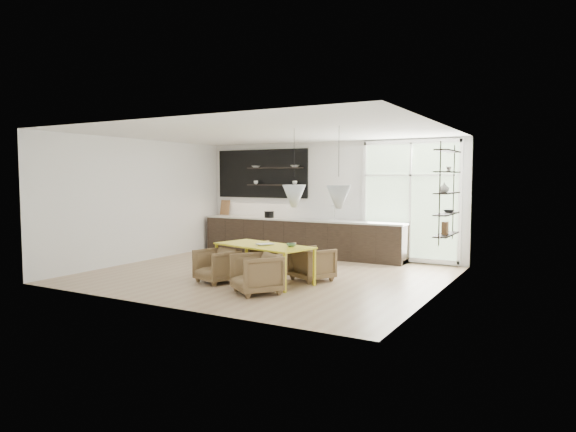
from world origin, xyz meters
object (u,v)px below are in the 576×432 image
object	(u,v)px
armchair_back_right	(312,264)
armchair_front_left	(217,266)
dining_table	(264,247)
armchair_back_left	(273,258)
wire_stool	(220,261)
armchair_front_right	(256,274)

from	to	relation	value
armchair_back_right	armchair_front_left	bearing A→B (deg)	61.63
dining_table	armchair_back_left	xyz separation A→B (m)	(-0.26, 0.77, -0.33)
dining_table	wire_stool	size ratio (longest dim) A/B	4.58
dining_table	wire_stool	world-z (taller)	dining_table
armchair_back_right	wire_stool	xyz separation A→B (m)	(-1.84, -0.50, -0.03)
armchair_front_right	armchair_front_left	bearing A→B (deg)	-164.72
armchair_back_right	armchair_back_left	bearing A→B (deg)	16.24
dining_table	armchair_back_left	size ratio (longest dim) A/B	2.85
armchair_back_right	wire_stool	distance (m)	1.91
armchair_front_left	wire_stool	bearing A→B (deg)	138.34
armchair_front_left	armchair_front_right	bearing A→B (deg)	-2.67
dining_table	wire_stool	xyz separation A→B (m)	(-1.10, 0.09, -0.37)
armchair_back_left	armchair_back_right	xyz separation A→B (m)	(1.01, -0.18, -0.01)
armchair_front_left	armchair_front_right	xyz separation A→B (m)	(1.17, -0.43, 0.02)
armchair_back_left	wire_stool	bearing A→B (deg)	40.78
armchair_back_left	armchair_front_left	distance (m)	1.34
wire_stool	armchair_back_right	bearing A→B (deg)	15.21
wire_stool	dining_table	bearing A→B (deg)	-4.71
dining_table	wire_stool	bearing A→B (deg)	-170.79
armchair_back_left	wire_stool	distance (m)	1.08
wire_stool	armchair_back_left	bearing A→B (deg)	39.18
armchair_back_left	dining_table	bearing A→B (deg)	110.46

